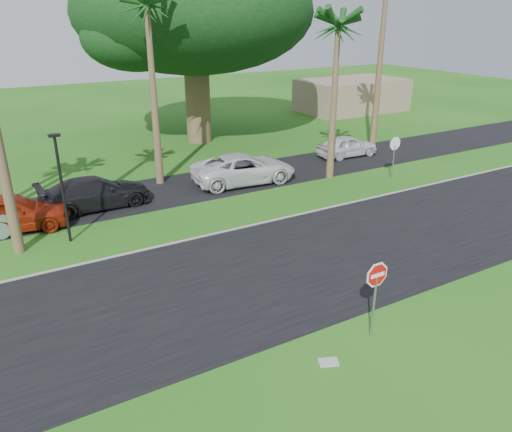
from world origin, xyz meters
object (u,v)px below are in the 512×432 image
(car_red, at_px, (9,213))
(car_pickup, at_px, (347,146))
(stop_sign_near, at_px, (376,285))
(car_minivan, at_px, (244,169))
(stop_sign_far, at_px, (395,149))
(car_dark, at_px, (95,193))

(car_red, relative_size, car_pickup, 1.19)
(stop_sign_near, height_order, car_red, stop_sign_near)
(car_minivan, distance_m, car_pickup, 8.77)
(car_pickup, bearing_deg, car_red, 97.84)
(stop_sign_near, distance_m, car_red, 16.36)
(stop_sign_far, bearing_deg, car_dark, -13.54)
(stop_sign_far, height_order, car_dark, stop_sign_far)
(stop_sign_near, bearing_deg, car_pickup, 52.54)
(stop_sign_near, xyz_separation_m, car_minivan, (3.66, 14.67, -0.95))
(stop_sign_near, xyz_separation_m, car_dark, (-4.58, 14.87, -0.99))
(stop_sign_far, bearing_deg, car_pickup, -99.15)
(car_minivan, relative_size, car_pickup, 1.40)
(stop_sign_near, distance_m, car_dark, 15.60)
(car_dark, bearing_deg, car_pickup, -88.44)
(stop_sign_near, xyz_separation_m, car_pickup, (12.32, 16.08, -1.06))
(stop_sign_near, bearing_deg, stop_sign_far, 43.73)
(car_dark, xyz_separation_m, car_minivan, (8.24, -0.21, 0.04))
(stop_sign_far, bearing_deg, stop_sign_near, 43.73)
(car_minivan, bearing_deg, stop_sign_far, -109.45)
(stop_sign_near, relative_size, car_minivan, 0.44)
(stop_sign_near, relative_size, stop_sign_far, 1.00)
(stop_sign_far, height_order, car_pickup, stop_sign_far)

